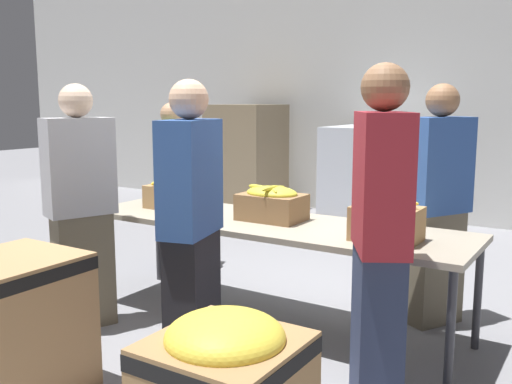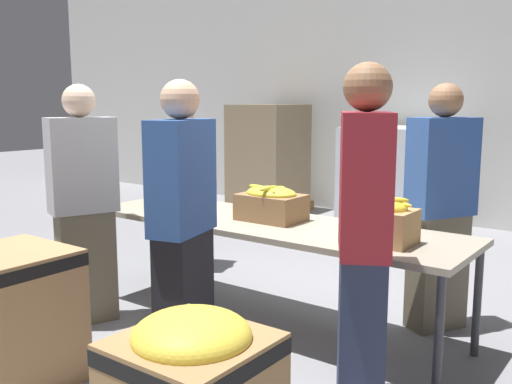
% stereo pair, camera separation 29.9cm
% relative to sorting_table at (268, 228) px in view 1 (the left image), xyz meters
% --- Properties ---
extents(ground_plane, '(30.00, 30.00, 0.00)m').
position_rel_sorting_table_xyz_m(ground_plane, '(0.00, 0.00, -0.70)').
color(ground_plane, gray).
extents(wall_back, '(16.00, 0.08, 4.00)m').
position_rel_sorting_table_xyz_m(wall_back, '(0.00, 4.23, 1.30)').
color(wall_back, silver).
rests_on(wall_back, ground_plane).
extents(sorting_table, '(2.83, 0.82, 0.75)m').
position_rel_sorting_table_xyz_m(sorting_table, '(0.00, 0.00, 0.00)').
color(sorting_table, '#9E937F').
rests_on(sorting_table, ground_plane).
extents(banana_box_0, '(0.39, 0.31, 0.23)m').
position_rel_sorting_table_xyz_m(banana_box_0, '(-0.90, 0.04, 0.16)').
color(banana_box_0, '#A37A4C').
rests_on(banana_box_0, sorting_table).
extents(banana_box_1, '(0.45, 0.33, 0.26)m').
position_rel_sorting_table_xyz_m(banana_box_1, '(0.00, 0.05, 0.17)').
color(banana_box_1, olive).
rests_on(banana_box_1, sorting_table).
extents(banana_box_2, '(0.40, 0.28, 0.29)m').
position_rel_sorting_table_xyz_m(banana_box_2, '(0.89, -0.10, 0.18)').
color(banana_box_2, '#A37A4C').
rests_on(banana_box_2, sorting_table).
extents(volunteer_0, '(0.44, 0.53, 1.77)m').
position_rel_sorting_table_xyz_m(volunteer_0, '(1.05, -0.66, 0.17)').
color(volunteer_0, '#2D3856').
rests_on(volunteer_0, ground_plane).
extents(volunteer_1, '(0.38, 0.51, 1.70)m').
position_rel_sorting_table_xyz_m(volunteer_1, '(-1.08, -0.73, 0.14)').
color(volunteer_1, '#6B604C').
rests_on(volunteer_1, ground_plane).
extents(volunteer_2, '(0.34, 0.50, 1.71)m').
position_rel_sorting_table_xyz_m(volunteer_2, '(-0.05, -0.80, 0.15)').
color(volunteer_2, black).
rests_on(volunteer_2, ground_plane).
extents(volunteer_3, '(0.42, 0.51, 1.70)m').
position_rel_sorting_table_xyz_m(volunteer_3, '(0.99, 0.66, 0.14)').
color(volunteer_3, '#6B604C').
rests_on(volunteer_3, ground_plane).
extents(volunteer_4, '(0.34, 0.47, 1.57)m').
position_rel_sorting_table_xyz_m(volunteer_4, '(-1.47, 0.70, 0.08)').
color(volunteer_4, '#2D3856').
rests_on(volunteer_4, ground_plane).
extents(donation_bin_0, '(0.62, 0.62, 0.77)m').
position_rel_sorting_table_xyz_m(donation_bin_0, '(-0.63, -1.58, -0.29)').
color(donation_bin_0, tan).
rests_on(donation_bin_0, ground_plane).
extents(pallet_stack_0, '(0.98, 0.98, 1.54)m').
position_rel_sorting_table_xyz_m(pallet_stack_0, '(-2.48, 3.49, 0.06)').
color(pallet_stack_0, olive).
rests_on(pallet_stack_0, ground_plane).
extents(pallet_stack_1, '(1.14, 1.14, 1.27)m').
position_rel_sorting_table_xyz_m(pallet_stack_1, '(-0.56, 3.47, -0.08)').
color(pallet_stack_1, olive).
rests_on(pallet_stack_1, ground_plane).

